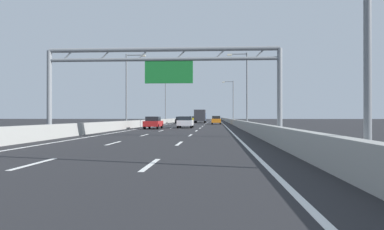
{
  "coord_description": "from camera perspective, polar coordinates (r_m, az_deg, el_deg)",
  "views": [
    {
      "loc": [
        3.77,
        1.19,
        1.46
      ],
      "look_at": [
        0.55,
        52.32,
        1.66
      ],
      "focal_mm": 35.45,
      "sensor_mm": 36.0,
      "label": 1
    }
  ],
  "objects": [
    {
      "name": "lane_dash_left_7",
      "position": [
        65.56,
        -1.27,
        -1.5
      ],
      "size": [
        0.16,
        3.0,
        0.01
      ],
      "primitive_type": "cube",
      "color": "white",
      "rests_on": "ground_plane"
    },
    {
      "name": "lane_dash_left_8",
      "position": [
        74.53,
        -0.69,
        -1.34
      ],
      "size": [
        0.16,
        3.0,
        0.01
      ],
      "primitive_type": "cube",
      "color": "white",
      "rests_on": "ground_plane"
    },
    {
      "name": "streetlamp_right_far",
      "position": [
        86.07,
        6.06,
        2.4
      ],
      "size": [
        2.58,
        0.28,
        9.5
      ],
      "color": "slate",
      "rests_on": "ground_plane"
    },
    {
      "name": "lane_dash_right_13",
      "position": [
        119.34,
        2.66,
        -0.92
      ],
      "size": [
        0.16,
        3.0,
        0.01
      ],
      "primitive_type": "cube",
      "color": "white",
      "rests_on": "ground_plane"
    },
    {
      "name": "lane_dash_right_12",
      "position": [
        110.34,
        2.58,
        -0.98
      ],
      "size": [
        0.16,
        3.0,
        0.01
      ],
      "primitive_type": "cube",
      "color": "white",
      "rests_on": "ground_plane"
    },
    {
      "name": "lane_dash_right_5",
      "position": [
        47.37,
        1.22,
        -1.98
      ],
      "size": [
        0.16,
        3.0,
        0.01
      ],
      "primitive_type": "cube",
      "color": "white",
      "rests_on": "ground_plane"
    },
    {
      "name": "lane_dash_left_17",
      "position": [
        155.42,
        1.55,
        -0.76
      ],
      "size": [
        0.16,
        3.0,
        0.01
      ],
      "primitive_type": "cube",
      "color": "white",
      "rests_on": "ground_plane"
    },
    {
      "name": "edge_line_left",
      "position": [
        87.29,
        -2.33,
        -1.18
      ],
      "size": [
        0.16,
        176.0,
        0.01
      ],
      "primitive_type": "cube",
      "color": "white",
      "rests_on": "ground_plane"
    },
    {
      "name": "lane_dash_left_12",
      "position": [
        110.46,
        0.71,
        -0.98
      ],
      "size": [
        0.16,
        3.0,
        0.01
      ],
      "primitive_type": "cube",
      "color": "white",
      "rests_on": "ground_plane"
    },
    {
      "name": "lane_dash_right_3",
      "position": [
        29.41,
        -0.24,
        -3.06
      ],
      "size": [
        0.16,
        3.0,
        0.01
      ],
      "primitive_type": "cube",
      "color": "white",
      "rests_on": "ground_plane"
    },
    {
      "name": "lane_dash_right_4",
      "position": [
        38.39,
        0.66,
        -2.4
      ],
      "size": [
        0.16,
        3.0,
        0.01
      ],
      "primitive_type": "cube",
      "color": "white",
      "rests_on": "ground_plane"
    },
    {
      "name": "lane_dash_left_4",
      "position": [
        38.74,
        -4.67,
        -2.38
      ],
      "size": [
        0.16,
        3.0,
        0.01
      ],
      "primitive_type": "cube",
      "color": "white",
      "rests_on": "ground_plane"
    },
    {
      "name": "streetlamp_left_mid",
      "position": [
        49.44,
        -9.57,
        4.35
      ],
      "size": [
        2.58,
        0.28,
        9.5
      ],
      "color": "slate",
      "rests_on": "ground_plane"
    },
    {
      "name": "red_car",
      "position": [
        44.76,
        -5.83,
        -1.14
      ],
      "size": [
        1.74,
        4.35,
        1.46
      ],
      "color": "red",
      "rests_on": "ground_plane"
    },
    {
      "name": "barrier_left",
      "position": [
        109.34,
        -2.0,
        -0.74
      ],
      "size": [
        0.45,
        220.0,
        0.95
      ],
      "color": "#9E9E99",
      "rests_on": "ground_plane"
    },
    {
      "name": "lane_dash_right_7",
      "position": [
        65.36,
        1.87,
        -1.5
      ],
      "size": [
        0.16,
        3.0,
        0.01
      ],
      "primitive_type": "cube",
      "color": "white",
      "rests_on": "ground_plane"
    },
    {
      "name": "lane_dash_right_9",
      "position": [
        83.35,
        2.25,
        -1.23
      ],
      "size": [
        0.16,
        3.0,
        0.01
      ],
      "primitive_type": "cube",
      "color": "white",
      "rests_on": "ground_plane"
    },
    {
      "name": "lane_dash_right_1",
      "position": [
        11.57,
        -6.28,
        -7.44
      ],
      "size": [
        0.16,
        3.0,
        0.01
      ],
      "primitive_type": "cube",
      "color": "white",
      "rests_on": "ground_plane"
    },
    {
      "name": "lane_dash_right_14",
      "position": [
        128.33,
        2.72,
        -0.88
      ],
      "size": [
        0.16,
        3.0,
        0.01
      ],
      "primitive_type": "cube",
      "color": "white",
      "rests_on": "ground_plane"
    },
    {
      "name": "lane_dash_left_6",
      "position": [
        56.6,
        -2.05,
        -1.7
      ],
      "size": [
        0.16,
        3.0,
        0.01
      ],
      "primitive_type": "cube",
      "color": "white",
      "rests_on": "ground_plane"
    },
    {
      "name": "silver_car",
      "position": [
        128.43,
        0.37,
        -0.54
      ],
      "size": [
        1.85,
        4.35,
        1.44
      ],
      "color": "#A8ADB2",
      "rests_on": "ground_plane"
    },
    {
      "name": "lane_dash_right_2",
      "position": [
        20.46,
        -1.94,
        -4.3
      ],
      "size": [
        0.16,
        3.0,
        0.01
      ],
      "primitive_type": "cube",
      "color": "white",
      "rests_on": "ground_plane"
    },
    {
      "name": "lane_dash_left_15",
      "position": [
        137.43,
        1.28,
        -0.83
      ],
      "size": [
        0.16,
        3.0,
        0.01
      ],
      "primitive_type": "cube",
      "color": "white",
      "rests_on": "ground_plane"
    },
    {
      "name": "lane_dash_right_6",
      "position": [
        56.36,
        1.6,
        -1.7
      ],
      "size": [
        0.16,
        3.0,
        0.01
      ],
      "primitive_type": "cube",
      "color": "white",
      "rests_on": "ground_plane"
    },
    {
      "name": "lane_dash_left_2",
      "position": [
        21.11,
        -11.74,
        -4.17
      ],
      "size": [
        0.16,
        3.0,
        0.01
      ],
      "primitive_type": "cube",
      "color": "white",
      "rests_on": "ground_plane"
    },
    {
      "name": "lane_dash_left_3",
      "position": [
        29.87,
        -7.16,
        -3.01
      ],
      "size": [
        0.16,
        3.0,
        0.01
      ],
      "primitive_type": "cube",
      "color": "white",
      "rests_on": "ground_plane"
    },
    {
      "name": "lane_dash_left_5",
      "position": [
        47.66,
        -3.11,
        -1.97
      ],
      "size": [
        0.16,
        3.0,
        0.01
      ],
      "primitive_type": "cube",
      "color": "white",
      "rests_on": "ground_plane"
    },
    {
      "name": "orange_car",
      "position": [
        70.93,
        3.66,
        -0.76
      ],
      "size": [
        1.71,
        4.25,
        1.56
      ],
      "color": "orange",
      "rests_on": "ground_plane"
    },
    {
      "name": "box_truck",
      "position": [
        87.17,
        1.24,
        -0.11
      ],
      "size": [
        2.44,
        8.23,
        2.98
      ],
      "color": "#194799",
      "rests_on": "ground_plane"
    },
    {
      "name": "ground_plane",
      "position": [
        98.89,
        1.42,
        -1.07
      ],
      "size": [
        260.0,
        260.0,
        0.0
      ],
      "primitive_type": "plane",
      "color": "#262628"
    },
    {
      "name": "lane_dash_left_9",
      "position": [
        83.51,
        -0.22,
        -1.22
      ],
      "size": [
        0.16,
        3.0,
        0.01
      ],
      "primitive_type": "cube",
      "color": "white",
      "rests_on": "ground_plane"
    },
    {
      "name": "lane_dash_left_13",
      "position": [
        119.45,
        0.93,
        -0.92
      ],
      "size": [
        0.16,
        3.0,
        0.01
      ],
      "primitive_type": "cube",
      "color": "white",
      "rests_on": "ground_plane"
    },
    {
      "name": "lane_dash_right_17",
      "position": [
        155.33,
        2.87,
        -0.76
      ],
      "size": [
        0.16,
        3.0,
        0.01
      ],
      "primitive_type": "cube",
      "color": "white",
      "rests_on": "ground_plane"
    },
    {
      "name": "lane_dash_right_11",
      "position": [
        101.34,
        2.49,
        -1.05
      ],
      "size": [
        0.16,
        3.0,
        0.01
      ],
      "primitive_type": "cube",
      "color": "white",
      "rests_on": "ground_plane"
    },
    {
      "name": "streetlamp_left_far",
      "position": [
        86.72,
        -3.85,
        2.38
      ],
      "size": [
        2.58,
        0.28,
        9.5
      ],
      "color": "slate",
      "rests_on": "ground_plane"
    },
    {
      "name": "sign_gantry",
      "position": [
        26.99,
        -4.36,
        7.01
      ],
      "size": [
        16.74,
        0.36,
        6.36
      ],
      "color": "gray",
      "rests_on": "ground_plane"
    },
    {
      "name": "lane_dash_right_16",
      "position": [
        146.33,
        2.83,
        -0.8
      ],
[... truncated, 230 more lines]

